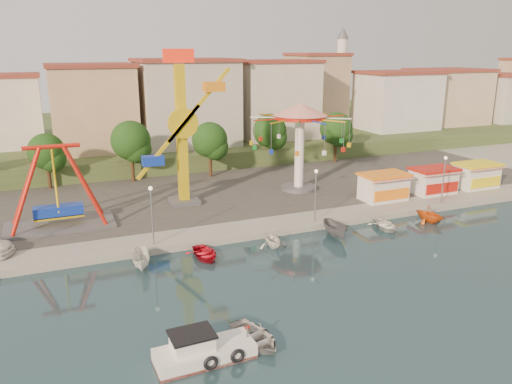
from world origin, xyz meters
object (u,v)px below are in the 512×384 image
pirate_ship_ride (56,188)px  rowboat_a (254,337)px  kamikaze_tower (185,133)px  wave_swinger (300,127)px  cabin_motorboat (202,352)px

pirate_ship_ride → rowboat_a: 26.99m
pirate_ship_ride → kamikaze_tower: bearing=10.6°
pirate_ship_ride → wave_swinger: (27.33, 3.02, 3.80)m
kamikaze_tower → cabin_motorboat: size_ratio=2.89×
kamikaze_tower → wave_swinger: (13.99, 0.53, -0.27)m
pirate_ship_ride → rowboat_a: pirate_ship_ride is taller
kamikaze_tower → cabin_motorboat: kamikaze_tower is taller
wave_swinger → cabin_motorboat: size_ratio=2.03×
pirate_ship_ride → kamikaze_tower: (13.35, 2.49, 4.08)m
kamikaze_tower → wave_swinger: 14.00m
cabin_motorboat → pirate_ship_ride: bearing=103.3°
wave_swinger → cabin_motorboat: wave_swinger is taller
wave_swinger → cabin_motorboat: (-20.68, -28.20, -7.66)m
pirate_ship_ride → wave_swinger: size_ratio=0.86×
rowboat_a → wave_swinger: bearing=45.0°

